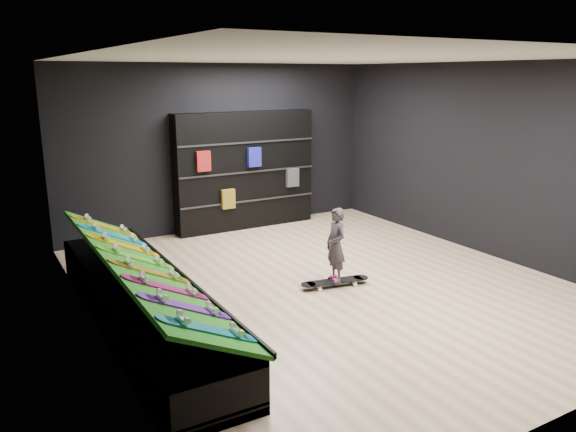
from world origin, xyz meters
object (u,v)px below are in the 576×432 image
display_rack (141,306)px  child (335,259)px  floor_skateboard (335,284)px  back_shelving (245,170)px

display_rack → child: (2.62, -0.08, 0.14)m
floor_skateboard → child: child is taller
back_shelving → floor_skateboard: back_shelving is taller
floor_skateboard → back_shelving: bearing=94.8°
back_shelving → child: size_ratio=4.45×
back_shelving → child: bearing=-95.3°
child → back_shelving: bearing=179.6°
back_shelving → floor_skateboard: size_ratio=2.74×
floor_skateboard → child: (0.00, -0.00, 0.35)m
display_rack → back_shelving: back_shelving is taller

